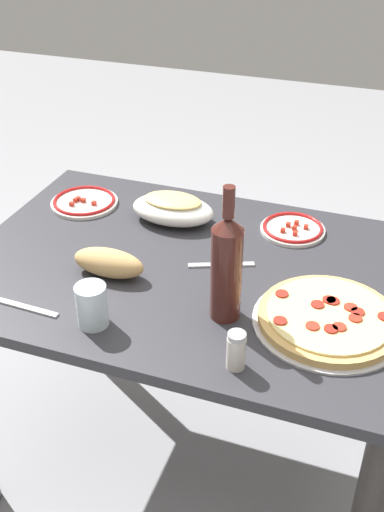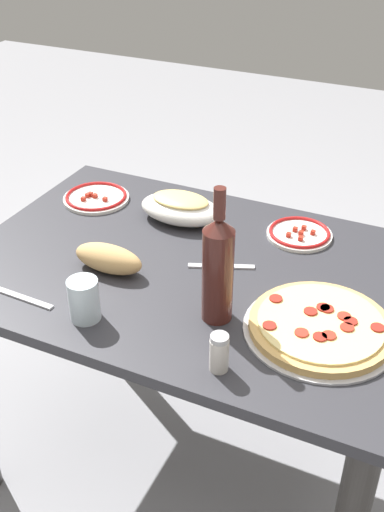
# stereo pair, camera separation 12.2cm
# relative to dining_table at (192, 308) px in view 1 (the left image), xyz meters

# --- Properties ---
(ground_plane) EXTENTS (8.00, 8.00, 0.00)m
(ground_plane) POSITION_rel_dining_table_xyz_m (0.00, 0.00, -0.60)
(ground_plane) COLOR gray
(ground_plane) RESTS_ON ground
(dining_table) EXTENTS (1.17, 0.81, 0.74)m
(dining_table) POSITION_rel_dining_table_xyz_m (0.00, 0.00, 0.00)
(dining_table) COLOR #2D2D33
(dining_table) RESTS_ON ground
(pepperoni_pizza) EXTENTS (0.34, 0.34, 0.03)m
(pepperoni_pizza) POSITION_rel_dining_table_xyz_m (0.37, -0.12, 0.15)
(pepperoni_pizza) COLOR #B7B7BC
(pepperoni_pizza) RESTS_ON dining_table
(baked_pasta_dish) EXTENTS (0.24, 0.15, 0.08)m
(baked_pasta_dish) POSITION_rel_dining_table_xyz_m (-0.13, 0.20, 0.18)
(baked_pasta_dish) COLOR white
(baked_pasta_dish) RESTS_ON dining_table
(wine_bottle) EXTENTS (0.07, 0.07, 0.33)m
(wine_bottle) POSITION_rel_dining_table_xyz_m (0.14, -0.16, 0.27)
(wine_bottle) COLOR #471E19
(wine_bottle) RESTS_ON dining_table
(water_glass) EXTENTS (0.07, 0.07, 0.10)m
(water_glass) POSITION_rel_dining_table_xyz_m (-0.13, -0.29, 0.19)
(water_glass) COLOR silver
(water_glass) RESTS_ON dining_table
(side_plate_near) EXTENTS (0.20, 0.20, 0.02)m
(side_plate_near) POSITION_rel_dining_table_xyz_m (-0.42, 0.20, 0.15)
(side_plate_near) COLOR white
(side_plate_near) RESTS_ON dining_table
(side_plate_far) EXTENTS (0.18, 0.18, 0.02)m
(side_plate_far) POSITION_rel_dining_table_xyz_m (0.21, 0.26, 0.15)
(side_plate_far) COLOR white
(side_plate_far) RESTS_ON dining_table
(bread_loaf) EXTENTS (0.19, 0.08, 0.07)m
(bread_loaf) POSITION_rel_dining_table_xyz_m (-0.18, -0.11, 0.17)
(bread_loaf) COLOR tan
(bread_loaf) RESTS_ON dining_table
(spice_shaker) EXTENTS (0.04, 0.04, 0.09)m
(spice_shaker) POSITION_rel_dining_table_xyz_m (0.21, -0.32, 0.18)
(spice_shaker) COLOR silver
(spice_shaker) RESTS_ON dining_table
(fork_left) EXTENTS (0.16, 0.08, 0.00)m
(fork_left) POSITION_rel_dining_table_xyz_m (0.07, 0.03, 0.14)
(fork_left) COLOR #B7B7BC
(fork_left) RESTS_ON dining_table
(fork_right) EXTENTS (0.17, 0.02, 0.00)m
(fork_right) POSITION_rel_dining_table_xyz_m (-0.30, -0.30, 0.14)
(fork_right) COLOR #B7B7BC
(fork_right) RESTS_ON dining_table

